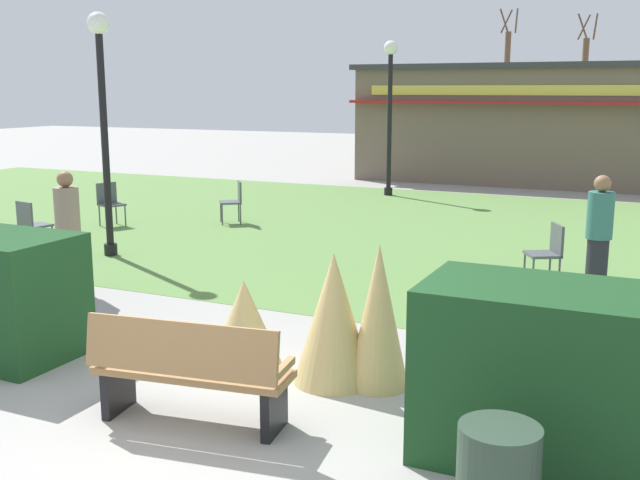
# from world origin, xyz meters

# --- Properties ---
(ground_plane) EXTENTS (80.00, 80.00, 0.00)m
(ground_plane) POSITION_xyz_m (0.00, 0.00, 0.00)
(ground_plane) COLOR #999691
(lawn_patch) EXTENTS (36.00, 12.00, 0.01)m
(lawn_patch) POSITION_xyz_m (0.00, 9.58, 0.00)
(lawn_patch) COLOR #5B8442
(lawn_patch) RESTS_ON ground_plane
(park_bench) EXTENTS (1.76, 0.75, 0.95)m
(park_bench) POSITION_xyz_m (-0.08, 0.33, 0.48)
(park_bench) COLOR #9E7547
(park_bench) RESTS_ON ground_plane
(hedge_right) EXTENTS (2.26, 1.10, 1.36)m
(hedge_right) POSITION_xyz_m (2.91, 0.97, 0.68)
(hedge_right) COLOR #19421E
(hedge_right) RESTS_ON ground_plane
(ornamental_grass_behind_left) EXTENTS (0.59, 0.59, 1.39)m
(ornamental_grass_behind_left) POSITION_xyz_m (1.05, 1.82, 0.70)
(ornamental_grass_behind_left) COLOR tan
(ornamental_grass_behind_left) RESTS_ON ground_plane
(ornamental_grass_behind_right) EXTENTS (0.76, 0.76, 0.90)m
(ornamental_grass_behind_right) POSITION_xyz_m (-0.38, 1.75, 0.45)
(ornamental_grass_behind_right) COLOR tan
(ornamental_grass_behind_right) RESTS_ON ground_plane
(ornamental_grass_behind_center) EXTENTS (0.78, 0.78, 1.28)m
(ornamental_grass_behind_center) POSITION_xyz_m (0.62, 1.73, 0.64)
(ornamental_grass_behind_center) COLOR tan
(ornamental_grass_behind_center) RESTS_ON ground_plane
(lamppost_mid) EXTENTS (0.36, 0.36, 4.01)m
(lamppost_mid) POSITION_xyz_m (-5.13, 5.32, 2.53)
(lamppost_mid) COLOR black
(lamppost_mid) RESTS_ON ground_plane
(lamppost_far) EXTENTS (0.36, 0.36, 4.01)m
(lamppost_far) POSITION_xyz_m (-3.38, 14.34, 2.53)
(lamppost_far) COLOR black
(lamppost_far) RESTS_ON ground_plane
(food_kiosk) EXTENTS (11.29, 5.35, 3.51)m
(food_kiosk) POSITION_xyz_m (-0.06, 19.65, 1.76)
(food_kiosk) COLOR #6B5B4C
(food_kiosk) RESTS_ON ground_plane
(cafe_chair_west) EXTENTS (0.60, 0.60, 0.89)m
(cafe_chair_west) POSITION_xyz_m (1.93, 6.43, 0.53)
(cafe_chair_west) COLOR #4C5156
(cafe_chair_west) RESTS_ON ground_plane
(cafe_chair_east) EXTENTS (0.52, 0.52, 0.89)m
(cafe_chair_east) POSITION_xyz_m (-6.57, 4.98, 0.53)
(cafe_chair_east) COLOR #4C5156
(cafe_chair_east) RESTS_ON ground_plane
(cafe_chair_center) EXTENTS (0.62, 0.62, 0.89)m
(cafe_chair_center) POSITION_xyz_m (-4.85, 8.91, 0.53)
(cafe_chair_center) COLOR #4C5156
(cafe_chair_center) RESTS_ON ground_plane
(cafe_chair_north) EXTENTS (0.57, 0.57, 0.89)m
(cafe_chair_north) POSITION_xyz_m (-7.04, 7.57, 0.53)
(cafe_chair_north) COLOR #4C5156
(cafe_chair_north) RESTS_ON ground_plane
(person_strolling) EXTENTS (0.34, 0.34, 1.69)m
(person_strolling) POSITION_xyz_m (2.64, 5.83, 0.86)
(person_strolling) COLOR #23232D
(person_strolling) RESTS_ON ground_plane
(person_standing) EXTENTS (0.34, 0.34, 1.69)m
(person_standing) POSITION_xyz_m (-4.07, 3.24, 0.86)
(person_standing) COLOR #23232D
(person_standing) RESTS_ON ground_plane
(parked_car_west_slot) EXTENTS (4.29, 2.22, 1.20)m
(parked_car_west_slot) POSITION_xyz_m (-3.81, 27.32, 0.64)
(parked_car_west_slot) COLOR #B7BABF
(parked_car_west_slot) RESTS_ON ground_plane
(tree_left_bg) EXTENTS (0.91, 0.96, 6.10)m
(tree_left_bg) POSITION_xyz_m (-0.55, 32.47, 2.68)
(tree_left_bg) COLOR brown
(tree_left_bg) RESTS_ON ground_plane
(tree_right_bg) EXTENTS (0.91, 0.96, 6.54)m
(tree_right_bg) POSITION_xyz_m (-4.22, 33.24, 2.90)
(tree_right_bg) COLOR brown
(tree_right_bg) RESTS_ON ground_plane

